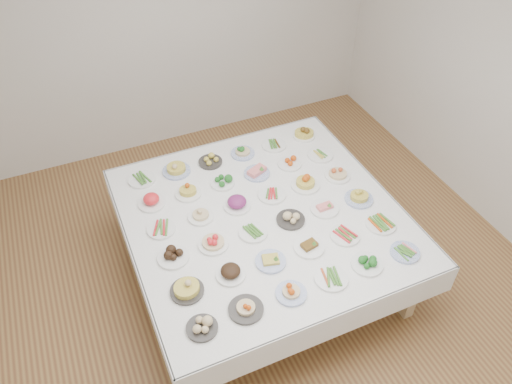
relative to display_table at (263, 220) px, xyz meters
name	(u,v)px	position (x,y,z in m)	size (l,w,h in m)	color
room_envelope	(260,113)	(-0.07, -0.09, 1.15)	(5.02, 5.02, 2.81)	olive
display_table	(263,220)	(0.00, 0.00, 0.00)	(2.27, 2.27, 0.75)	white
dish_0	(202,326)	(-0.84, -0.85, 0.11)	(0.22, 0.22, 0.10)	#2E2B29
dish_1	(246,306)	(-0.51, -0.83, 0.12)	(0.25, 0.25, 0.13)	#2E2B29
dish_2	(291,290)	(-0.16, -0.84, 0.12)	(0.23, 0.23, 0.12)	#4C66B2
dish_3	(331,277)	(0.18, -0.84, 0.09)	(0.25, 0.25, 0.06)	white
dish_4	(367,262)	(0.49, -0.83, 0.11)	(0.24, 0.24, 0.10)	white
dish_5	(405,252)	(0.83, -0.85, 0.08)	(0.23, 0.23, 0.05)	#4C66B2
dish_6	(186,286)	(-0.84, -0.51, 0.14)	(0.26, 0.25, 0.16)	#2E2B29
dish_7	(231,271)	(-0.49, -0.50, 0.12)	(0.22, 0.22, 0.12)	white
dish_8	(271,259)	(-0.17, -0.51, 0.10)	(0.24, 0.24, 0.10)	#4C66B2
dish_9	(309,245)	(0.17, -0.50, 0.10)	(0.24, 0.24, 0.09)	white
dish_10	(345,234)	(0.50, -0.50, 0.09)	(0.25, 0.24, 0.06)	white
dish_11	(381,223)	(0.84, -0.51, 0.09)	(0.25, 0.25, 0.06)	white
dish_12	(173,254)	(-0.84, -0.16, 0.12)	(0.24, 0.24, 0.11)	white
dish_13	(213,240)	(-0.51, -0.16, 0.13)	(0.24, 0.24, 0.14)	white
dish_14	(253,231)	(-0.17, -0.17, 0.09)	(0.23, 0.23, 0.06)	white
dish_15	(291,217)	(0.18, -0.16, 0.11)	(0.24, 0.24, 0.10)	#2E2B29
dish_16	(325,207)	(0.50, -0.16, 0.10)	(0.24, 0.24, 0.09)	white
dish_17	(359,195)	(0.84, -0.18, 0.12)	(0.24, 0.24, 0.13)	#4C66B2
dish_18	(161,228)	(-0.84, 0.17, 0.09)	(0.23, 0.23, 0.05)	white
dish_19	(201,213)	(-0.50, 0.17, 0.12)	(0.22, 0.22, 0.12)	white
dish_20	(237,202)	(-0.17, 0.17, 0.12)	(0.23, 0.23, 0.12)	white
dish_21	(272,194)	(0.17, 0.18, 0.08)	(0.24, 0.24, 0.05)	white
dish_22	(306,180)	(0.50, 0.17, 0.14)	(0.25, 0.25, 0.15)	white
dish_23	(338,172)	(0.83, 0.17, 0.12)	(0.23, 0.23, 0.12)	white
dish_24	(151,200)	(-0.83, 0.50, 0.12)	(0.24, 0.24, 0.12)	white
dish_25	(188,189)	(-0.50, 0.49, 0.13)	(0.24, 0.23, 0.14)	white
dish_26	(223,181)	(-0.18, 0.50, 0.11)	(0.22, 0.22, 0.10)	white
dish_27	(257,171)	(0.16, 0.50, 0.11)	(0.24, 0.24, 0.11)	#4C66B2
dish_28	(290,161)	(0.50, 0.50, 0.11)	(0.22, 0.22, 0.10)	white
dish_29	(320,154)	(0.84, 0.50, 0.08)	(0.24, 0.24, 0.05)	white
dish_30	(142,178)	(-0.83, 0.84, 0.09)	(0.25, 0.24, 0.06)	white
dish_31	(176,166)	(-0.50, 0.84, 0.13)	(0.26, 0.26, 0.14)	#4C66B2
dish_32	(210,159)	(-0.17, 0.83, 0.11)	(0.22, 0.22, 0.10)	#2E2B29
dish_33	(243,150)	(0.16, 0.83, 0.12)	(0.23, 0.23, 0.13)	#4C66B2
dish_34	(274,144)	(0.49, 0.83, 0.09)	(0.24, 0.24, 0.06)	white
dish_35	(304,132)	(0.84, 0.85, 0.13)	(0.23, 0.22, 0.14)	white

